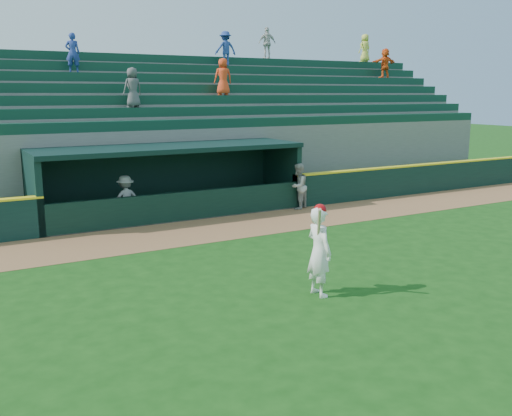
# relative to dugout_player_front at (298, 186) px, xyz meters

# --- Properties ---
(ground) EXTENTS (120.00, 120.00, 0.00)m
(ground) POSITION_rel_dugout_player_front_xyz_m (-4.49, -6.30, -0.85)
(ground) COLOR #154210
(ground) RESTS_ON ground
(warning_track) EXTENTS (40.00, 3.00, 0.01)m
(warning_track) POSITION_rel_dugout_player_front_xyz_m (-4.49, -1.40, -0.85)
(warning_track) COLOR brown
(warning_track) RESTS_ON ground
(field_wall_right) EXTENTS (15.50, 0.30, 1.20)m
(field_wall_right) POSITION_rel_dugout_player_front_xyz_m (7.76, 0.25, -0.25)
(field_wall_right) COLOR black
(field_wall_right) RESTS_ON ground
(wall_stripe_right) EXTENTS (15.50, 0.32, 0.06)m
(wall_stripe_right) POSITION_rel_dugout_player_front_xyz_m (7.76, 0.25, 0.38)
(wall_stripe_right) COLOR yellow
(wall_stripe_right) RESTS_ON field_wall_right
(dugout_player_front) EXTENTS (1.04, 0.97, 1.71)m
(dugout_player_front) POSITION_rel_dugout_player_front_xyz_m (0.00, 0.00, 0.00)
(dugout_player_front) COLOR #A9A9A4
(dugout_player_front) RESTS_ON ground
(dugout_player_inside) EXTENTS (1.06, 0.66, 1.59)m
(dugout_player_inside) POSITION_rel_dugout_player_front_xyz_m (-6.27, 0.94, -0.06)
(dugout_player_inside) COLOR #A1A19C
(dugout_player_inside) RESTS_ON ground
(dugout) EXTENTS (9.40, 2.80, 2.46)m
(dugout) POSITION_rel_dugout_player_front_xyz_m (-4.49, 1.70, 0.50)
(dugout) COLOR slate
(dugout) RESTS_ON ground
(stands) EXTENTS (34.50, 6.25, 7.52)m
(stands) POSITION_rel_dugout_player_front_xyz_m (-4.50, 6.27, 1.55)
(stands) COLOR slate
(stands) RESTS_ON ground
(batter_at_plate) EXTENTS (0.57, 0.80, 2.01)m
(batter_at_plate) POSITION_rel_dugout_player_front_xyz_m (-4.81, -7.97, 0.14)
(batter_at_plate) COLOR white
(batter_at_plate) RESTS_ON ground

